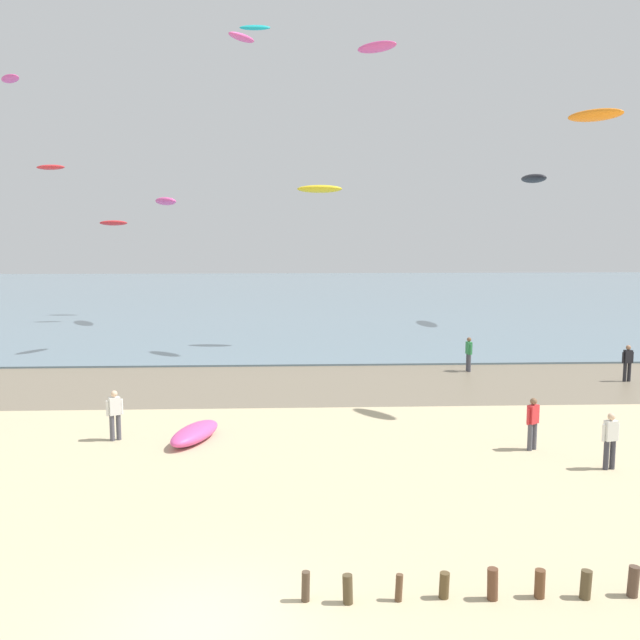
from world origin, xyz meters
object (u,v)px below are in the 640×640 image
at_px(kite_aloft_0, 242,37).
at_px(kite_aloft_9, 10,79).
at_px(person_by_waterline, 115,414).
at_px(kite_aloft_7, 377,47).
at_px(person_mid_beach, 628,362).
at_px(grounded_kite, 195,433).
at_px(kite_aloft_5, 534,179).
at_px(kite_aloft_12, 114,223).
at_px(person_nearest_camera, 469,353).
at_px(kite_aloft_2, 320,189).
at_px(person_trailing_behind, 533,422).
at_px(kite_aloft_1, 595,115).
at_px(kite_aloft_6, 166,201).
at_px(person_left_flank, 610,439).
at_px(kite_aloft_4, 255,28).
at_px(kite_aloft_3, 51,167).

xyz_separation_m(kite_aloft_0, kite_aloft_9, (-16.03, 10.11, -0.28)).
xyz_separation_m(person_by_waterline, kite_aloft_7, (10.52, 15.29, 15.54)).
relative_size(person_mid_beach, kite_aloft_7, 0.69).
xyz_separation_m(grounded_kite, kite_aloft_5, (20.43, 27.11, 10.17)).
bearing_deg(kite_aloft_12, kite_aloft_5, -8.88).
bearing_deg(kite_aloft_7, person_by_waterline, -81.56).
distance_m(person_nearest_camera, kite_aloft_2, 13.20).
xyz_separation_m(person_mid_beach, kite_aloft_0, (-18.08, 8.12, 16.21)).
xyz_separation_m(person_trailing_behind, grounded_kite, (-10.98, 1.39, -0.64)).
height_order(kite_aloft_1, kite_aloft_6, kite_aloft_1).
bearing_deg(person_left_flank, kite_aloft_12, 124.11).
bearing_deg(kite_aloft_0, kite_aloft_4, 31.83).
relative_size(person_nearest_camera, kite_aloft_1, 0.79).
bearing_deg(kite_aloft_5, person_mid_beach, -8.74).
height_order(kite_aloft_4, kite_aloft_7, kite_aloft_4).
bearing_deg(person_by_waterline, kite_aloft_1, 8.83).
bearing_deg(kite_aloft_0, person_mid_beach, -82.43).
xyz_separation_m(person_nearest_camera, person_mid_beach, (6.76, -2.59, 0.00)).
distance_m(kite_aloft_3, kite_aloft_9, 10.68).
bearing_deg(kite_aloft_0, person_trailing_behind, -118.43).
distance_m(kite_aloft_7, kite_aloft_9, 25.71).
distance_m(kite_aloft_4, kite_aloft_5, 23.62).
relative_size(person_left_flank, kite_aloft_7, 0.69).
height_order(person_by_waterline, kite_aloft_9, kite_aloft_9).
xyz_separation_m(person_mid_beach, kite_aloft_5, (1.65, 18.69, 9.53)).
xyz_separation_m(kite_aloft_6, kite_aloft_7, (13.45, -13.06, 7.58)).
relative_size(person_by_waterline, kite_aloft_7, 0.69).
bearing_deg(grounded_kite, person_mid_beach, -45.48).
distance_m(kite_aloft_0, kite_aloft_12, 19.20).
bearing_deg(kite_aloft_4, person_trailing_behind, -70.57).
bearing_deg(person_mid_beach, kite_aloft_6, 140.43).
distance_m(person_nearest_camera, kite_aloft_1, 13.27).
relative_size(person_by_waterline, kite_aloft_12, 0.86).
bearing_deg(kite_aloft_3, kite_aloft_9, -41.87).
relative_size(kite_aloft_2, kite_aloft_6, 0.79).
bearing_deg(kite_aloft_3, person_trailing_behind, 151.02).
xyz_separation_m(person_by_waterline, kite_aloft_12, (-6.88, 29.26, 6.43)).
bearing_deg(kite_aloft_2, person_left_flank, 115.85).
height_order(person_left_flank, kite_aloft_9, kite_aloft_9).
relative_size(person_nearest_camera, kite_aloft_5, 0.48).
height_order(kite_aloft_2, kite_aloft_7, kite_aloft_7).
bearing_deg(person_nearest_camera, kite_aloft_7, 132.85).
distance_m(kite_aloft_3, kite_aloft_7, 19.80).
distance_m(kite_aloft_0, kite_aloft_1, 20.21).
bearing_deg(kite_aloft_7, kite_aloft_6, 178.83).
bearing_deg(kite_aloft_4, person_left_flank, -69.00).
relative_size(kite_aloft_1, kite_aloft_9, 0.93).
bearing_deg(kite_aloft_12, person_left_flank, -60.25).
xyz_separation_m(grounded_kite, kite_aloft_0, (0.71, 16.54, 16.85)).
distance_m(kite_aloft_1, kite_aloft_5, 25.01).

